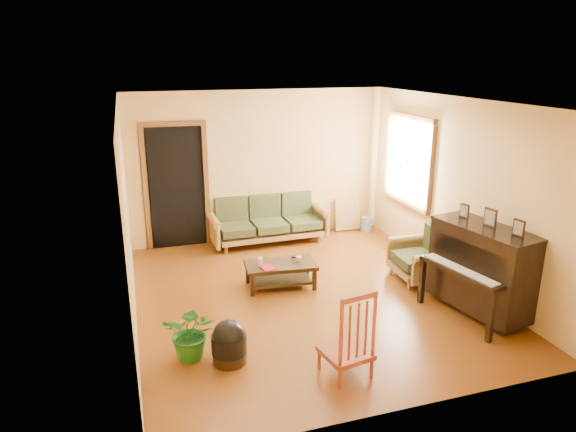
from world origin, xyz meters
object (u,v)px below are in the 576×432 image
object	(u,v)px
armchair	(419,253)
piano	(481,271)
ceramic_crock	(367,224)
footstool	(229,347)
red_chair	(346,331)
sofa	(269,219)
coffee_table	(280,275)
potted_plant	(192,332)

from	to	relation	value
armchair	piano	bearing A→B (deg)	-78.32
armchair	ceramic_crock	world-z (taller)	armchair
armchair	footstool	xyz separation A→B (m)	(-3.04, -1.27, -0.23)
footstool	red_chair	world-z (taller)	red_chair
sofa	coffee_table	distance (m)	1.85
red_chair	armchair	bearing A→B (deg)	32.93
sofa	armchair	distance (m)	2.73
footstool	red_chair	bearing A→B (deg)	-26.91
ceramic_crock	potted_plant	world-z (taller)	potted_plant
coffee_table	footstool	distance (m)	1.95
ceramic_crock	armchair	bearing A→B (deg)	-96.37
piano	footstool	xyz separation A→B (m)	(-3.22, -0.14, -0.40)
armchair	piano	size ratio (longest dim) A/B	0.63
coffee_table	sofa	bearing A→B (deg)	79.73
armchair	red_chair	size ratio (longest dim) A/B	0.85
footstool	potted_plant	bearing A→B (deg)	151.57
piano	potted_plant	world-z (taller)	piano
footstool	ceramic_crock	distance (m)	4.78
armchair	red_chair	bearing A→B (deg)	-134.17
coffee_table	armchair	world-z (taller)	armchair
armchair	piano	distance (m)	1.16
coffee_table	red_chair	size ratio (longest dim) A/B	1.02
armchair	footstool	world-z (taller)	armchair
coffee_table	piano	distance (m)	2.66
footstool	red_chair	size ratio (longest dim) A/B	0.39
ceramic_crock	potted_plant	bearing A→B (deg)	-138.08
red_chair	ceramic_crock	world-z (taller)	red_chair
footstool	piano	bearing A→B (deg)	2.45
armchair	potted_plant	bearing A→B (deg)	-159.87
ceramic_crock	potted_plant	size ratio (longest dim) A/B	0.42
sofa	armchair	bearing A→B (deg)	-53.89
armchair	red_chair	world-z (taller)	red_chair
sofa	potted_plant	size ratio (longest dim) A/B	3.20
red_chair	potted_plant	xyz separation A→B (m)	(-1.46, 0.75, -0.17)
sofa	potted_plant	xyz separation A→B (m)	(-1.75, -3.24, -0.12)
sofa	armchair	world-z (taller)	sofa
armchair	potted_plant	xyz separation A→B (m)	(-3.40, -1.07, -0.10)
coffee_table	ceramic_crock	xyz separation A→B (m)	(2.23, 1.84, -0.05)
red_chair	potted_plant	size ratio (longest dim) A/B	1.55
footstool	potted_plant	xyz separation A→B (m)	(-0.36, 0.20, 0.13)
armchair	piano	world-z (taller)	piano
armchair	ceramic_crock	size ratio (longest dim) A/B	3.12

